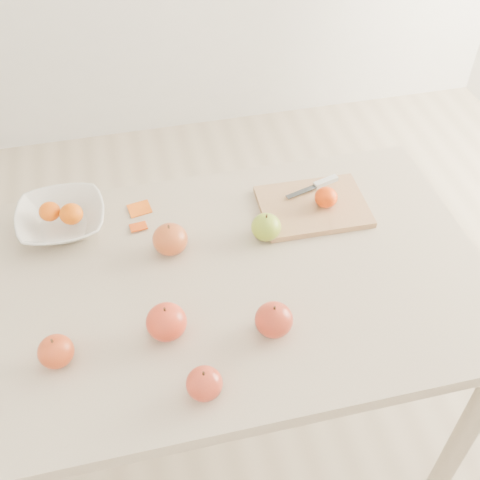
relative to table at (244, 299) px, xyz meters
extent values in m
plane|color=#C6B293|center=(0.00, 0.00, -0.65)|extent=(3.50, 3.50, 0.00)
cube|color=beige|center=(0.00, 0.00, 0.08)|extent=(1.20, 0.80, 0.04)
cylinder|color=#BCAA8E|center=(-0.54, 0.34, -0.30)|extent=(0.06, 0.06, 0.71)
cylinder|color=#BCAA8E|center=(0.54, 0.34, -0.30)|extent=(0.06, 0.06, 0.71)
cylinder|color=#BCAA8E|center=(0.54, -0.34, -0.30)|extent=(0.06, 0.06, 0.71)
cube|color=tan|center=(0.24, 0.19, 0.11)|extent=(0.29, 0.22, 0.02)
ellipsoid|color=#C83407|center=(0.27, 0.18, 0.14)|extent=(0.06, 0.06, 0.05)
imported|color=white|center=(-0.43, 0.27, 0.13)|extent=(0.23, 0.23, 0.06)
ellipsoid|color=orange|center=(-0.46, 0.28, 0.15)|extent=(0.06, 0.06, 0.05)
ellipsoid|color=orange|center=(-0.40, 0.26, 0.15)|extent=(0.06, 0.06, 0.05)
cube|color=#E65C10|center=(-0.23, 0.29, 0.10)|extent=(0.07, 0.06, 0.01)
cube|color=#D9490F|center=(-0.24, 0.22, 0.10)|extent=(0.05, 0.04, 0.01)
cube|color=silver|center=(0.30, 0.26, 0.12)|extent=(0.08, 0.04, 0.01)
cube|color=#3C4044|center=(0.22, 0.24, 0.12)|extent=(0.10, 0.04, 0.00)
ellipsoid|color=#709815|center=(0.08, 0.11, 0.13)|extent=(0.08, 0.08, 0.07)
ellipsoid|color=#9D1D09|center=(-0.45, -0.15, 0.13)|extent=(0.08, 0.08, 0.07)
ellipsoid|color=maroon|center=(-0.16, -0.30, 0.13)|extent=(0.08, 0.08, 0.07)
ellipsoid|color=maroon|center=(-0.21, -0.13, 0.14)|extent=(0.09, 0.09, 0.08)
ellipsoid|color=maroon|center=(-0.16, 0.12, 0.14)|extent=(0.09, 0.09, 0.08)
ellipsoid|color=maroon|center=(0.02, -0.18, 0.14)|extent=(0.09, 0.09, 0.08)
camera|label=1|loc=(-0.23, -0.95, 1.22)|focal=45.00mm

